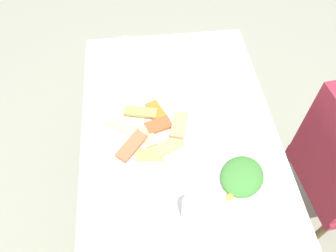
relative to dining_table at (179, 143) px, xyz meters
The scene contains 9 objects.
ground_plane 0.68m from the dining_table, ahead, with size 6.00×6.00×0.00m, color gray.
dining_table is the anchor object (origin of this frame).
pide_platter 0.15m from the dining_table, 95.13° to the right, with size 0.35×0.36×0.04m.
salad_plate_greens 0.32m from the dining_table, 38.84° to the left, with size 0.23×0.22×0.05m.
soda_can 0.39m from the dining_table, ahead, with size 0.07×0.07×0.12m, color silver.
drinking_glass 0.50m from the dining_table, 156.08° to the right, with size 0.07×0.07×0.11m, color silver.
paper_napkin 0.50m from the dining_table, 152.69° to the left, with size 0.16×0.16×0.00m, color white.
fork 0.49m from the dining_table, 154.58° to the left, with size 0.19×0.02×0.01m, color silver.
spoon 0.51m from the dining_table, 150.85° to the left, with size 0.19×0.02×0.01m, color silver.
Camera 1 is at (0.75, -0.13, 1.84)m, focal length 35.30 mm.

